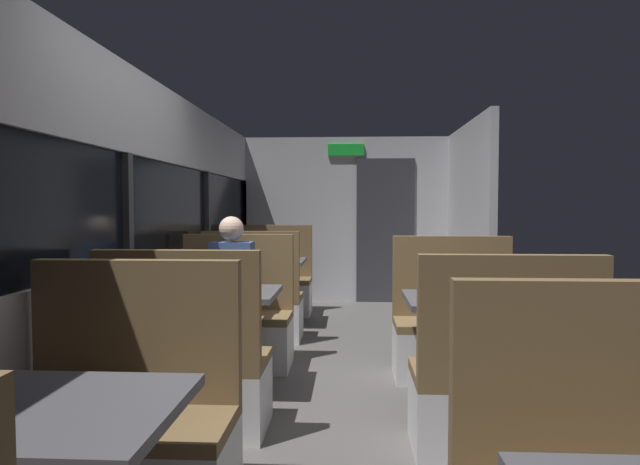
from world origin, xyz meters
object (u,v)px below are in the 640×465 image
bench_near_window_facing_entry (124,442)px  dining_table_mid_window (214,305)px  dining_table_near_window (30,437)px  bench_mid_window_facing_entry (235,327)px  dining_table_far_window (264,269)px  bench_far_window_facing_entry (273,287)px  dining_table_rear_aisle (474,313)px  bench_far_window_facing_end (254,307)px  bench_rear_aisle_facing_end (502,394)px  bench_rear_aisle_facing_entry (455,335)px  seated_passenger (233,304)px  bench_mid_window_facing_end (186,378)px

bench_near_window_facing_entry → dining_table_mid_window: size_ratio=1.22×
dining_table_near_window → bench_mid_window_facing_entry: bearing=90.0°
dining_table_far_window → bench_far_window_facing_entry: (0.00, 0.70, -0.31)m
bench_mid_window_facing_entry → dining_table_rear_aisle: bearing=-26.7°
dining_table_mid_window → bench_far_window_facing_end: 1.64m
bench_near_window_facing_entry → bench_rear_aisle_facing_end: (1.79, 0.71, 0.00)m
dining_table_far_window → bench_rear_aisle_facing_entry: bench_rear_aisle_facing_entry is taller
seated_passenger → dining_table_near_window: bearing=-90.0°
bench_mid_window_facing_entry → dining_table_rear_aisle: (1.79, -0.90, 0.31)m
dining_table_far_window → dining_table_rear_aisle: (1.79, -2.51, 0.00)m
bench_mid_window_facing_end → bench_rear_aisle_facing_entry: size_ratio=1.00×
bench_mid_window_facing_end → bench_near_window_facing_entry: bearing=-90.0°
bench_near_window_facing_entry → dining_table_mid_window: (0.00, 1.61, 0.31)m
bench_mid_window_facing_entry → seated_passenger: seated_passenger is taller
bench_rear_aisle_facing_end → seated_passenger: (-1.79, 1.53, 0.21)m
bench_near_window_facing_entry → bench_rear_aisle_facing_entry: size_ratio=1.00×
seated_passenger → bench_mid_window_facing_end: bearing=-90.0°
bench_mid_window_facing_end → bench_far_window_facing_entry: size_ratio=1.00×
bench_near_window_facing_entry → bench_rear_aisle_facing_entry: (1.79, 2.11, 0.00)m
dining_table_rear_aisle → bench_rear_aisle_facing_entry: 0.77m
bench_mid_window_facing_entry → bench_far_window_facing_entry: (0.00, 2.31, 0.00)m
bench_near_window_facing_entry → dining_table_mid_window: bench_near_window_facing_entry is taller
dining_table_mid_window → bench_rear_aisle_facing_end: bench_rear_aisle_facing_end is taller
bench_mid_window_facing_end → bench_far_window_facing_end: bearing=90.0°
seated_passenger → dining_table_rear_aisle: bearing=-24.8°
bench_rear_aisle_facing_end → seated_passenger: 2.36m
bench_rear_aisle_facing_entry → bench_mid_window_facing_end: bearing=-146.2°
bench_far_window_facing_entry → bench_rear_aisle_facing_end: same height
dining_table_far_window → seated_passenger: (0.00, -1.68, -0.10)m
dining_table_near_window → bench_mid_window_facing_end: bearing=90.0°
dining_table_far_window → bench_far_window_facing_end: bench_far_window_facing_end is taller
bench_mid_window_facing_entry → dining_table_far_window: bearing=90.0°
bench_mid_window_facing_entry → bench_far_window_facing_end: (0.00, 0.91, 0.00)m
dining_table_mid_window → bench_mid_window_facing_end: (0.00, -0.70, -0.31)m
bench_mid_window_facing_end → bench_rear_aisle_facing_end: 1.80m
bench_far_window_facing_entry → seated_passenger: size_ratio=0.87×
bench_mid_window_facing_entry → bench_far_window_facing_entry: 2.31m
bench_far_window_facing_end → seated_passenger: bearing=-90.0°
bench_near_window_facing_entry → dining_table_far_window: size_ratio=1.22×
dining_table_near_window → dining_table_rear_aisle: 2.77m
bench_near_window_facing_entry → dining_table_rear_aisle: size_ratio=1.22×
bench_mid_window_facing_end → bench_mid_window_facing_entry: 1.40m
dining_table_near_window → bench_far_window_facing_end: bench_far_window_facing_end is taller
bench_near_window_facing_entry → bench_far_window_facing_end: same height
dining_table_near_window → bench_far_window_facing_entry: bearing=90.0°
bench_mid_window_facing_entry → bench_far_window_facing_end: 0.91m
dining_table_near_window → bench_near_window_facing_entry: bench_near_window_facing_entry is taller
bench_near_window_facing_entry → bench_far_window_facing_end: (0.00, 3.22, 0.00)m
dining_table_near_window → bench_mid_window_facing_end: size_ratio=0.82×
bench_mid_window_facing_end → dining_table_near_window: bearing=-90.0°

